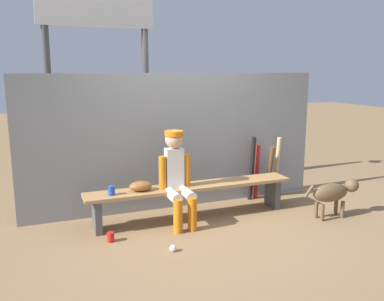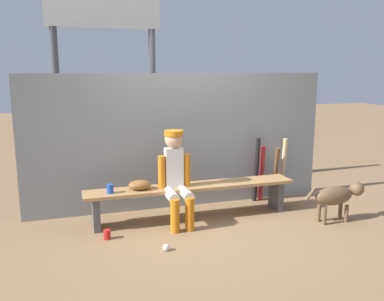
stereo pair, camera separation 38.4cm
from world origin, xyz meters
TOP-DOWN VIEW (x-y plane):
  - ground_plane at (0.00, 0.00)m, footprint 30.00×30.00m
  - chainlink_fence at (0.00, 0.52)m, footprint 4.20×0.03m
  - dugout_bench at (0.00, 0.00)m, footprint 2.71×0.36m
  - player_seated at (-0.24, -0.11)m, footprint 0.41×0.55m
  - baseball_glove at (-0.67, 0.00)m, footprint 0.28×0.20m
  - bat_aluminum_black at (1.08, 0.37)m, footprint 0.08×0.16m
  - bat_aluminum_red at (1.19, 0.41)m, footprint 0.08×0.14m
  - bat_wood_dark at (1.38, 0.36)m, footprint 0.10×0.24m
  - bat_wood_natural at (1.54, 0.43)m, footprint 0.07×0.15m
  - baseball at (-0.55, -0.84)m, footprint 0.07×0.07m
  - cup_on_ground at (-1.11, -0.35)m, footprint 0.08×0.08m
  - cup_on_bench at (-1.03, -0.04)m, footprint 0.08×0.08m
  - scoreboard at (-0.83, 1.45)m, footprint 1.92×0.27m
  - dog at (1.71, -0.64)m, footprint 0.84×0.20m

SIDE VIEW (x-z plane):
  - ground_plane at x=0.00m, z-range 0.00..0.00m
  - baseball at x=-0.55m, z-range 0.00..0.07m
  - cup_on_ground at x=-1.11m, z-range 0.00..0.11m
  - dog at x=1.71m, z-range 0.09..0.58m
  - dugout_bench at x=0.00m, z-range 0.13..0.57m
  - bat_wood_dark at x=1.38m, z-range 0.00..0.80m
  - bat_aluminum_red at x=1.19m, z-range 0.00..0.82m
  - bat_wood_natural at x=1.54m, z-range 0.00..0.91m
  - bat_aluminum_black at x=1.08m, z-range 0.00..0.95m
  - cup_on_bench at x=-1.03m, z-range 0.44..0.55m
  - baseball_glove at x=-0.67m, z-range 0.44..0.56m
  - player_seated at x=-0.24m, z-range 0.05..1.21m
  - chainlink_fence at x=0.00m, z-range 0.00..1.85m
  - scoreboard at x=-0.83m, z-range 0.68..4.27m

